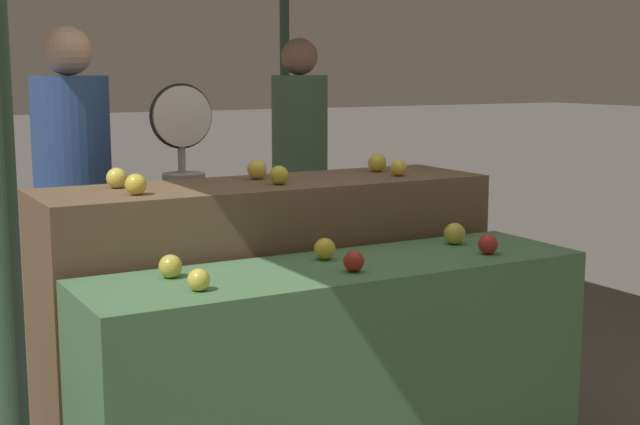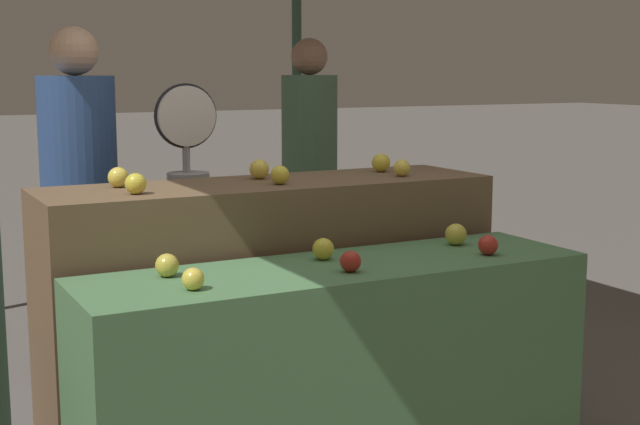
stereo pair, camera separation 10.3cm
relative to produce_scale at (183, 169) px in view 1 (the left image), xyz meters
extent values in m
cylinder|color=#33513D|center=(-1.15, -1.98, 0.21)|extent=(0.07, 0.07, 2.61)
cylinder|color=#33513D|center=(1.50, 1.87, 0.21)|extent=(0.07, 0.07, 2.61)
cube|color=#4C7A4C|center=(0.17, -1.15, -0.68)|extent=(1.95, 0.55, 0.84)
cube|color=brown|center=(0.17, -0.55, -0.55)|extent=(1.95, 0.55, 1.09)
sphere|color=yellow|center=(-0.43, -1.26, -0.22)|extent=(0.08, 0.08, 0.08)
sphere|color=#AD281E|center=(0.16, -1.27, -0.22)|extent=(0.08, 0.08, 0.08)
sphere|color=#B72D23|center=(0.79, -1.26, -0.22)|extent=(0.08, 0.08, 0.08)
sphere|color=gold|center=(-0.44, -1.04, -0.21)|extent=(0.08, 0.08, 0.08)
sphere|color=gold|center=(0.17, -1.04, -0.21)|extent=(0.08, 0.08, 0.08)
sphere|color=gold|center=(0.79, -1.04, -0.21)|extent=(0.09, 0.09, 0.09)
sphere|color=gold|center=(-0.44, -0.67, 0.03)|extent=(0.08, 0.08, 0.08)
sphere|color=gold|center=(0.17, -0.66, 0.03)|extent=(0.08, 0.08, 0.08)
sphere|color=yellow|center=(0.78, -0.65, 0.03)|extent=(0.08, 0.08, 0.08)
sphere|color=yellow|center=(-0.45, -0.44, 0.03)|extent=(0.08, 0.08, 0.08)
sphere|color=yellow|center=(0.17, -0.45, 0.03)|extent=(0.09, 0.09, 0.09)
sphere|color=gold|center=(0.79, -0.46, 0.03)|extent=(0.09, 0.09, 0.09)
cylinder|color=#99999E|center=(0.00, 0.01, -0.41)|extent=(0.04, 0.04, 1.37)
cylinder|color=black|center=(0.00, 0.01, 0.25)|extent=(0.30, 0.01, 0.30)
cylinder|color=silver|center=(0.00, -0.01, 0.25)|extent=(0.28, 0.02, 0.28)
cylinder|color=#99999E|center=(0.00, -0.01, 0.04)|extent=(0.01, 0.01, 0.14)
cylinder|color=#99999E|center=(0.00, -0.01, -0.03)|extent=(0.20, 0.20, 0.03)
cube|color=#2D2D38|center=(-0.43, 0.34, -0.69)|extent=(0.30, 0.20, 0.82)
cylinder|color=#2D4C84|center=(-0.43, 0.34, 0.08)|extent=(0.42, 0.42, 0.71)
sphere|color=tan|center=(-0.43, 0.34, 0.55)|extent=(0.23, 0.23, 0.23)
cube|color=#2D2D38|center=(1.19, 1.07, -0.69)|extent=(0.30, 0.23, 0.82)
cylinder|color=#476B4C|center=(1.19, 1.07, 0.07)|extent=(0.44, 0.44, 0.71)
sphere|color=#936B51|center=(1.19, 1.07, 0.54)|extent=(0.23, 0.23, 0.23)
camera|label=1|loc=(-1.47, -3.93, 0.46)|focal=50.00mm
camera|label=2|loc=(-1.38, -3.98, 0.46)|focal=50.00mm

